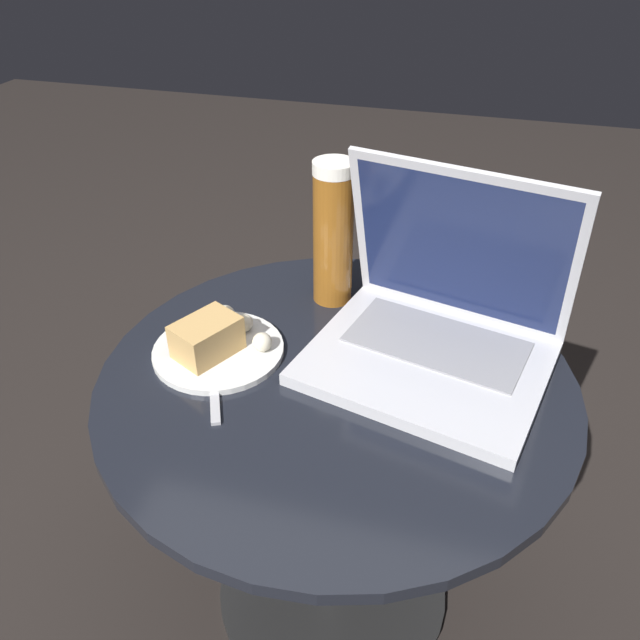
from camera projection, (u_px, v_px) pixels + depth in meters
The scene contains 6 objects.
ground_plane at pixel (332, 587), 1.14m from camera, with size 6.00×6.00×0.00m, color black.
table at pixel (335, 450), 0.94m from camera, with size 0.65×0.65×0.51m.
laptop at pixel (438, 324), 0.86m from camera, with size 0.37×0.33×0.27m.
beer_glass at pixel (333, 234), 0.95m from camera, with size 0.06×0.06×0.23m.
snack_plate at pixel (216, 343), 0.88m from camera, with size 0.19×0.19×0.06m.
fork at pixel (214, 376), 0.84m from camera, with size 0.08×0.15×0.00m.
Camera 1 is at (0.16, -0.64, 1.05)m, focal length 35.00 mm.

